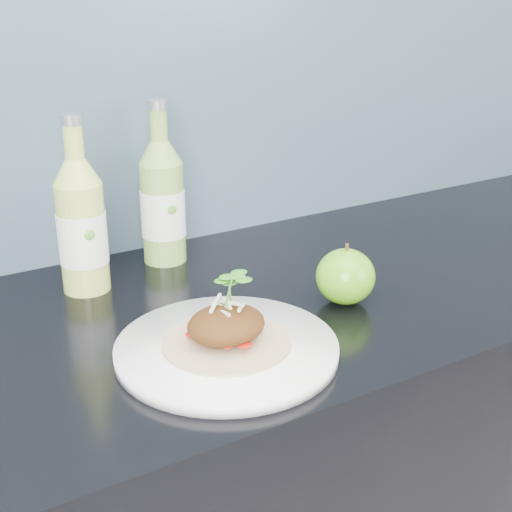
# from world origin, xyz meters

# --- Properties ---
(subway_backsplash) EXTENTS (4.00, 0.02, 0.70)m
(subway_backsplash) POSITION_xyz_m (0.00, 1.99, 1.25)
(subway_backsplash) COLOR #7298B3
(subway_backsplash) RESTS_ON kitchen_counter
(dinner_plate) EXTENTS (0.33, 0.33, 0.02)m
(dinner_plate) POSITION_xyz_m (-0.05, 1.57, 0.91)
(dinner_plate) COLOR white
(dinner_plate) RESTS_ON kitchen_counter
(pork_taco) EXTENTS (0.17, 0.17, 0.10)m
(pork_taco) POSITION_xyz_m (-0.05, 1.57, 0.95)
(pork_taco) COLOR #A2835D
(pork_taco) RESTS_ON dinner_plate
(green_apple) EXTENTS (0.11, 0.11, 0.09)m
(green_apple) POSITION_xyz_m (0.17, 1.61, 0.94)
(green_apple) COLOR #499510
(green_apple) RESTS_ON kitchen_counter
(cider_bottle_left) EXTENTS (0.10, 0.10, 0.27)m
(cider_bottle_left) POSITION_xyz_m (-0.14, 1.86, 1.00)
(cider_bottle_left) COLOR #B0C552
(cider_bottle_left) RESTS_ON kitchen_counter
(cider_bottle_right) EXTENTS (0.09, 0.09, 0.27)m
(cider_bottle_right) POSITION_xyz_m (0.01, 1.90, 1.00)
(cider_bottle_right) COLOR #82A846
(cider_bottle_right) RESTS_ON kitchen_counter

